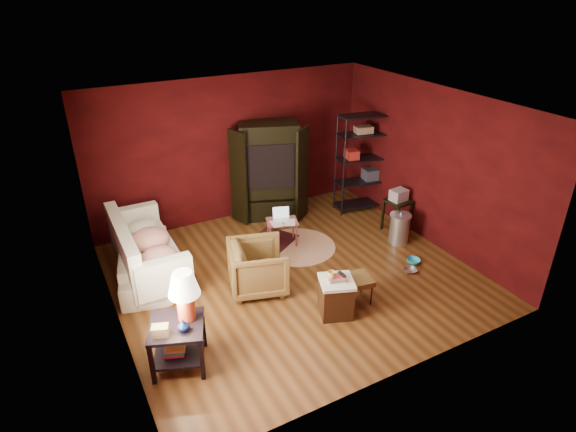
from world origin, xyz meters
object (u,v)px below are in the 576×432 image
at_px(hamper, 336,296).
at_px(wire_shelving, 362,159).
at_px(armchair, 258,265).
at_px(sofa, 145,256).
at_px(side_table, 181,311).
at_px(laptop_desk, 282,223).
at_px(tv_armoire, 269,170).

relative_size(hamper, wire_shelving, 0.33).
bearing_deg(armchair, sofa, 66.82).
bearing_deg(armchair, side_table, 139.62).
xyz_separation_m(side_table, laptop_desk, (2.45, 2.04, -0.36)).
distance_m(side_table, hamper, 2.25).
bearing_deg(laptop_desk, hamper, -78.04).
relative_size(side_table, wire_shelving, 0.65).
height_order(tv_armoire, wire_shelving, wire_shelving).
xyz_separation_m(hamper, wire_shelving, (2.35, 2.69, 0.80)).
xyz_separation_m(laptop_desk, wire_shelving, (2.10, 0.54, 0.68)).
height_order(armchair, wire_shelving, wire_shelving).
bearing_deg(tv_armoire, wire_shelving, 2.99).
height_order(armchair, side_table, side_table).
distance_m(side_table, laptop_desk, 3.21).
xyz_separation_m(side_table, hamper, (2.20, -0.11, -0.48)).
relative_size(sofa, laptop_desk, 2.84).
height_order(sofa, tv_armoire, tv_armoire).
xyz_separation_m(sofa, hamper, (2.17, -2.28, -0.08)).
distance_m(laptop_desk, wire_shelving, 2.27).
distance_m(sofa, tv_armoire, 2.97).
relative_size(side_table, tv_armoire, 0.67).
xyz_separation_m(side_table, tv_armoire, (2.75, 3.14, 0.23)).
distance_m(hamper, wire_shelving, 3.66).
height_order(armchair, tv_armoire, tv_armoire).
height_order(side_table, wire_shelving, wire_shelving).
xyz_separation_m(armchair, tv_armoire, (1.27, 2.17, 0.58)).
relative_size(armchair, laptop_desk, 1.28).
height_order(armchair, hamper, armchair).
bearing_deg(wire_shelving, sofa, -164.72).
distance_m(sofa, hamper, 3.15).
bearing_deg(laptop_desk, side_table, -121.54).
relative_size(side_table, laptop_desk, 1.91).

